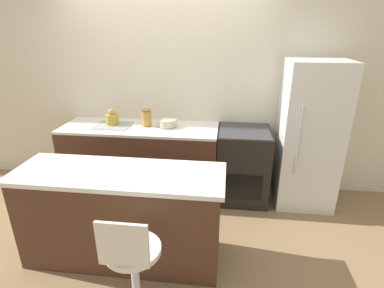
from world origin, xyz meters
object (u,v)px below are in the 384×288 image
(stool_chair, at_px, (133,269))
(mixing_bowl, at_px, (168,123))
(kettle, at_px, (112,118))
(oven_range, at_px, (243,165))
(refrigerator, at_px, (309,136))

(stool_chair, height_order, mixing_bowl, mixing_bowl)
(kettle, height_order, mixing_bowl, kettle)
(oven_range, bearing_deg, refrigerator, 0.69)
(refrigerator, relative_size, stool_chair, 1.81)
(oven_range, height_order, refrigerator, refrigerator)
(oven_range, bearing_deg, stool_chair, -114.00)
(kettle, distance_m, mixing_bowl, 0.70)
(refrigerator, bearing_deg, stool_chair, -130.04)
(kettle, bearing_deg, refrigerator, -0.88)
(oven_range, height_order, stool_chair, stool_chair)
(mixing_bowl, bearing_deg, stool_chair, -86.42)
(refrigerator, bearing_deg, oven_range, -179.31)
(oven_range, relative_size, stool_chair, 0.95)
(refrigerator, distance_m, kettle, 2.37)
(refrigerator, height_order, kettle, refrigerator)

